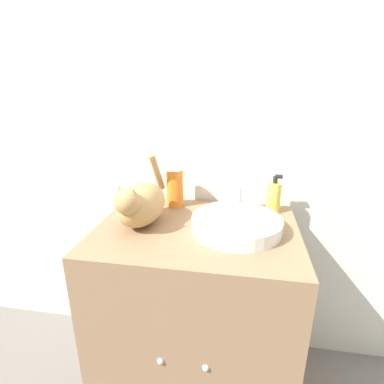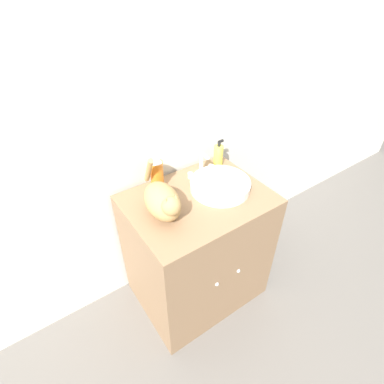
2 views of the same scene
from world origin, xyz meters
name	(u,v)px [view 2 (image 2 of 2)]	position (x,y,z in m)	size (l,w,h in m)	color
ground_plane	(223,320)	(0.00, 0.00, 0.00)	(8.00, 8.00, 0.00)	slate
wall_back	(163,107)	(0.00, 0.64, 1.25)	(6.00, 0.05, 2.50)	silver
vanity_cabinet	(197,249)	(0.00, 0.30, 0.42)	(0.79, 0.61, 0.84)	#8C6B4C
sink_basin	(220,185)	(0.15, 0.30, 0.87)	(0.34, 0.34, 0.05)	white
faucet	(202,165)	(0.15, 0.48, 0.90)	(0.19, 0.08, 0.16)	silver
cat	(163,201)	(-0.22, 0.29, 0.93)	(0.20, 0.40, 0.27)	tan
soap_bottle	(218,155)	(0.31, 0.51, 0.91)	(0.06, 0.06, 0.17)	#EADB4C
spray_bottle	(157,173)	(-0.14, 0.51, 0.94)	(0.08, 0.08, 0.21)	orange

